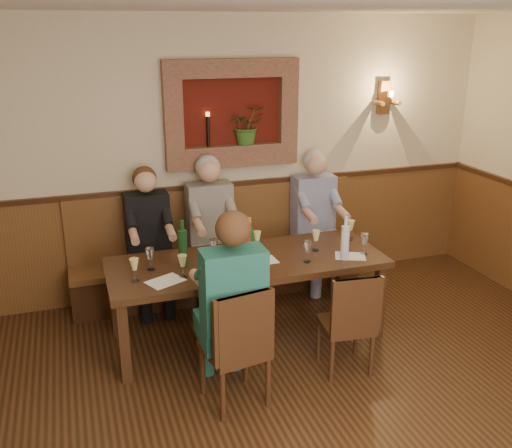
{
  "coord_description": "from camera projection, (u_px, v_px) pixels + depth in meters",
  "views": [
    {
      "loc": [
        -1.38,
        -2.52,
        2.66
      ],
      "look_at": [
        0.1,
        1.9,
        1.05
      ],
      "focal_mm": 40.0,
      "sensor_mm": 36.0,
      "label": 1
    }
  ],
  "objects": [
    {
      "name": "wine_bottle_green_b",
      "position": [
        183.0,
        247.0,
        4.77
      ],
      "size": [
        0.09,
        0.09,
        0.41
      ],
      "rotation": [
        0.0,
        0.0,
        0.16
      ],
      "color": "#19471E",
      "rests_on": "dining_table"
    },
    {
      "name": "tasting_sheet_b",
      "position": [
        262.0,
        261.0,
        4.92
      ],
      "size": [
        0.27,
        0.2,
        0.0
      ],
      "primitive_type": "cube",
      "rotation": [
        0.0,
        0.0,
        0.04
      ],
      "color": "white",
      "rests_on": "dining_table"
    },
    {
      "name": "water_bottle",
      "position": [
        345.0,
        242.0,
        4.91
      ],
      "size": [
        0.1,
        0.1,
        0.39
      ],
      "rotation": [
        0.0,
        0.0,
        -0.44
      ],
      "color": "silver",
      "rests_on": "dining_table"
    },
    {
      "name": "wine_glass_1",
      "position": [
        150.0,
        259.0,
        4.71
      ],
      "size": [
        0.08,
        0.08,
        0.19
      ],
      "primitive_type": null,
      "color": "white",
      "rests_on": "dining_table"
    },
    {
      "name": "room_shell",
      "position": [
        355.0,
        186.0,
        2.92
      ],
      "size": [
        6.04,
        6.04,
        2.82
      ],
      "color": "beige",
      "rests_on": "ground"
    },
    {
      "name": "person_bench_mid",
      "position": [
        212.0,
        242.0,
        5.71
      ],
      "size": [
        0.45,
        0.55,
        1.49
      ],
      "color": "#5F5B57",
      "rests_on": "ground"
    },
    {
      "name": "wine_glass_3",
      "position": [
        214.0,
        250.0,
        4.91
      ],
      "size": [
        0.08,
        0.08,
        0.19
      ],
      "primitive_type": null,
      "color": "white",
      "rests_on": "dining_table"
    },
    {
      "name": "bench",
      "position": [
        220.0,
        264.0,
        5.94
      ],
      "size": [
        3.0,
        0.45,
        1.11
      ],
      "color": "#381E0F",
      "rests_on": "ground"
    },
    {
      "name": "spittoon_bucket",
      "position": [
        239.0,
        249.0,
        4.85
      ],
      "size": [
        0.25,
        0.25,
        0.24
      ],
      "primitive_type": "cylinder",
      "rotation": [
        0.0,
        0.0,
        -0.21
      ],
      "color": "red",
      "rests_on": "dining_table"
    },
    {
      "name": "wine_glass_0",
      "position": [
        135.0,
        270.0,
        4.5
      ],
      "size": [
        0.08,
        0.08,
        0.19
      ],
      "primitive_type": null,
      "color": "#DBDE85",
      "rests_on": "dining_table"
    },
    {
      "name": "person_chair_front",
      "position": [
        230.0,
        320.0,
        4.19
      ],
      "size": [
        0.45,
        0.55,
        1.5
      ],
      "color": "#1A515C",
      "rests_on": "ground"
    },
    {
      "name": "wine_glass_10",
      "position": [
        350.0,
        230.0,
        5.39
      ],
      "size": [
        0.08,
        0.08,
        0.19
      ],
      "primitive_type": null,
      "color": "#DBDE85",
      "rests_on": "dining_table"
    },
    {
      "name": "tasting_sheet_a",
      "position": [
        165.0,
        281.0,
        4.53
      ],
      "size": [
        0.34,
        0.3,
        0.0
      ],
      "primitive_type": "cube",
      "rotation": [
        0.0,
        0.0,
        0.43
      ],
      "color": "white",
      "rests_on": "dining_table"
    },
    {
      "name": "wine_glass_9",
      "position": [
        242.0,
        265.0,
        4.6
      ],
      "size": [
        0.08,
        0.08,
        0.19
      ],
      "primitive_type": null,
      "color": "#DBDE85",
      "rests_on": "dining_table"
    },
    {
      "name": "wine_glass_6",
      "position": [
        307.0,
        252.0,
        4.87
      ],
      "size": [
        0.08,
        0.08,
        0.19
      ],
      "primitive_type": null,
      "color": "white",
      "rests_on": "dining_table"
    },
    {
      "name": "wine_glass_8",
      "position": [
        364.0,
        244.0,
        5.04
      ],
      "size": [
        0.08,
        0.08,
        0.19
      ],
      "primitive_type": null,
      "color": "white",
      "rests_on": "dining_table"
    },
    {
      "name": "wall_niche",
      "position": [
        236.0,
        118.0,
        5.66
      ],
      "size": [
        1.36,
        0.3,
        1.06
      ],
      "color": "#4F120B",
      "rests_on": "ground"
    },
    {
      "name": "wine_glass_7",
      "position": [
        316.0,
        241.0,
        5.13
      ],
      "size": [
        0.08,
        0.08,
        0.19
      ],
      "primitive_type": null,
      "color": "#DBDE85",
      "rests_on": "dining_table"
    },
    {
      "name": "person_bench_left",
      "position": [
        151.0,
        252.0,
        5.54
      ],
      "size": [
        0.42,
        0.51,
        1.42
      ],
      "color": "black",
      "rests_on": "ground"
    },
    {
      "name": "wine_glass_4",
      "position": [
        246.0,
        255.0,
        4.79
      ],
      "size": [
        0.08,
        0.08,
        0.19
      ],
      "primitive_type": null,
      "color": "#DBDE85",
      "rests_on": "dining_table"
    },
    {
      "name": "tasting_sheet_c",
      "position": [
        350.0,
        256.0,
        5.03
      ],
      "size": [
        0.32,
        0.28,
        0.0
      ],
      "primitive_type": "cube",
      "rotation": [
        0.0,
        0.0,
        -0.42
      ],
      "color": "white",
      "rests_on": "dining_table"
    },
    {
      "name": "dining_table",
      "position": [
        247.0,
        267.0,
        4.98
      ],
      "size": [
        2.4,
        0.9,
        0.75
      ],
      "color": "#362110",
      "rests_on": "ground"
    },
    {
      "name": "chair_near_left",
      "position": [
        236.0,
        369.0,
        4.2
      ],
      "size": [
        0.49,
        0.49,
        0.96
      ],
      "rotation": [
        0.0,
        0.0,
        0.16
      ],
      "color": "#362110",
      "rests_on": "ground"
    },
    {
      "name": "wine_glass_5",
      "position": [
        257.0,
        242.0,
        5.1
      ],
      "size": [
        0.08,
        0.08,
        0.19
      ],
      "primitive_type": null,
      "color": "#DBDE85",
      "rests_on": "dining_table"
    },
    {
      "name": "tasting_sheet_d",
      "position": [
        225.0,
        276.0,
        4.62
      ],
      "size": [
        0.3,
        0.26,
        0.0
      ],
      "primitive_type": "cube",
      "rotation": [
        0.0,
        0.0,
        -0.31
      ],
      "color": "white",
      "rests_on": "dining_table"
    },
    {
      "name": "wine_bottle_green_a",
      "position": [
        249.0,
        244.0,
        4.84
      ],
      "size": [
        0.08,
        0.08,
        0.41
      ],
      "rotation": [
        0.0,
        0.0,
        0.16
      ],
      "color": "#19471E",
      "rests_on": "dining_table"
    },
    {
      "name": "wall_sconce",
      "position": [
        385.0,
        98.0,
        6.1
      ],
      "size": [
        0.25,
        0.2,
        0.35
      ],
      "color": "brown",
      "rests_on": "ground"
    },
    {
      "name": "wainscoting",
      "position": [
        342.0,
        400.0,
        3.35
      ],
      "size": [
        6.02,
        6.02,
        1.15
      ],
      "color": "brown",
      "rests_on": "ground"
    },
    {
      "name": "person_bench_right",
      "position": [
        316.0,
        231.0,
        6.06
      ],
      "size": [
        0.44,
        0.54,
        1.47
      ],
      "color": "navy",
      "rests_on": "ground"
    },
    {
      "name": "wine_glass_2",
      "position": [
        183.0,
        266.0,
        4.57
      ],
      "size": [
        0.08,
        0.08,
        0.19
      ],
      "primitive_type": null,
      "color": "#DBDE85",
      "rests_on": "dining_table"
    },
    {
      "name": "chair_near_right",
      "position": [
        346.0,
        341.0,
        4.61
      ],
      "size": [
        0.43,
        0.43,
        0.88
      ],
      "rotation": [
        0.0,
        0.0,
        -0.11
      ],
      "color": "#362110",
      "rests_on": "ground"
    }
  ]
}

